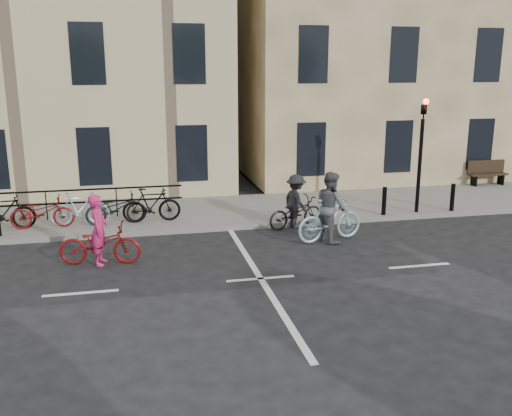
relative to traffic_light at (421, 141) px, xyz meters
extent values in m
plane|color=black|center=(-6.20, -4.34, -2.45)|extent=(120.00, 120.00, 0.00)
cube|color=slate|center=(-10.20, 1.66, -2.38)|extent=(46.00, 4.00, 0.15)
cube|color=#97865B|center=(2.80, 8.66, 3.70)|extent=(14.00, 10.00, 12.00)
cylinder|color=black|center=(0.00, 0.01, -0.80)|extent=(0.12, 0.12, 3.00)
imported|color=black|center=(0.00, 0.01, 1.15)|extent=(0.15, 0.18, 0.90)
sphere|color=#FF0C05|center=(0.00, -0.11, 1.25)|extent=(0.18, 0.18, 0.18)
cylinder|color=black|center=(-1.20, -0.09, -1.85)|extent=(0.14, 0.14, 0.90)
cylinder|color=black|center=(1.20, -0.09, -1.85)|extent=(0.14, 0.14, 0.90)
cube|color=black|center=(4.20, 3.31, -2.10)|extent=(0.06, 0.38, 0.40)
cube|color=black|center=(5.40, 3.31, -2.10)|extent=(0.06, 0.38, 0.40)
cube|color=black|center=(4.80, 3.31, -1.87)|extent=(1.60, 0.40, 0.06)
cube|color=black|center=(4.80, 3.49, -1.58)|extent=(1.60, 0.06, 0.50)
cube|color=black|center=(-11.07, 1.56, -1.83)|extent=(7.25, 0.04, 0.95)
imported|color=black|center=(-12.65, 0.66, -1.78)|extent=(1.75, 0.49, 1.05)
imported|color=maroon|center=(-11.60, 0.66, -1.83)|extent=(1.80, 0.63, 0.95)
imported|color=#9ABCC9|center=(-10.55, 0.66, -1.78)|extent=(1.75, 0.49, 1.05)
imported|color=black|center=(-9.50, 0.66, -1.83)|extent=(1.80, 0.63, 0.95)
imported|color=black|center=(-8.45, 0.66, -1.78)|extent=(1.75, 0.49, 1.05)
imported|color=maroon|center=(-9.84, -2.48, -1.93)|extent=(2.07, 0.99, 1.04)
imported|color=#C72364|center=(-9.84, -2.48, -1.57)|extent=(0.52, 0.70, 1.77)
imported|color=#9ABCC9|center=(-3.65, -1.90, -1.84)|extent=(2.12, 1.03, 1.23)
imported|color=#4F4F53|center=(-3.65, -1.90, -1.47)|extent=(0.95, 1.10, 1.97)
imported|color=black|center=(-4.22, -0.44, -1.97)|extent=(1.94, 1.14, 0.97)
imported|color=black|center=(-4.22, -0.44, -1.63)|extent=(0.89, 1.19, 1.64)
camera|label=1|loc=(-8.97, -16.39, 2.36)|focal=40.00mm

